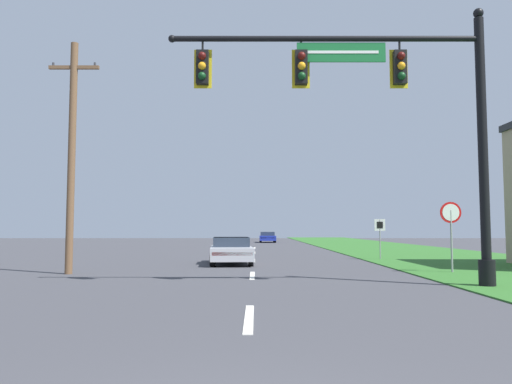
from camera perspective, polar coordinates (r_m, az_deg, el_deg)
name	(u,v)px	position (r m, az deg, el deg)	size (l,w,h in m)	color
grass_verge_right	(416,252)	(34.59, 17.79, -6.59)	(10.00, 110.00, 0.04)	#2D6626
road_center_line	(255,260)	(25.01, -0.07, -7.82)	(0.16, 34.80, 0.01)	silver
signal_mast	(397,111)	(14.55, 15.81, 8.93)	(8.96, 0.47, 7.75)	black
car_ahead	(233,250)	(22.64, -2.65, -6.68)	(2.14, 4.54, 1.19)	black
far_car	(269,237)	(57.58, 1.54, -5.17)	(1.82, 4.68, 1.19)	black
stop_sign	(453,221)	(19.23, 21.59, -3.08)	(0.76, 0.07, 2.50)	gray
route_sign_post	(382,230)	(26.30, 14.19, -4.20)	(0.55, 0.06, 2.03)	gray
utility_pole_near	(74,152)	(18.95, -20.10, 4.27)	(1.80, 0.26, 8.28)	brown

